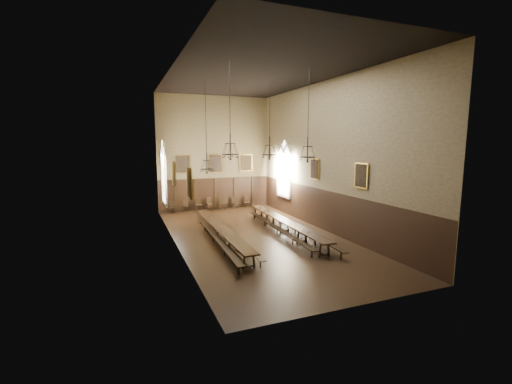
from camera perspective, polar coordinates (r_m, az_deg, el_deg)
floor at (r=19.79m, az=0.03°, el=-7.53°), size 9.00×18.00×0.02m
ceiling at (r=19.38m, az=0.04°, el=19.07°), size 9.00×18.00×0.02m
wall_back at (r=27.63m, az=-6.89°, el=6.41°), size 9.00×0.02×9.00m
wall_front at (r=11.20m, az=17.27°, el=3.36°), size 9.00×0.02×9.00m
wall_left at (r=17.90m, az=-13.57°, el=5.22°), size 0.02×18.00×9.00m
wall_right at (r=21.14m, az=11.54°, el=5.73°), size 0.02×18.00×9.00m
wainscot_panelling at (r=19.49m, az=0.03°, el=-3.96°), size 9.00×18.00×2.50m
table_left at (r=18.98m, az=-5.80°, el=-7.03°), size 0.79×9.90×0.77m
table_right at (r=20.63m, az=4.73°, el=-5.72°), size 1.10×10.28×0.80m
bench_left_outer at (r=18.94m, az=-7.13°, el=-7.33°), size 0.76×10.73×0.48m
bench_left_inner at (r=19.18m, az=-3.63°, el=-7.16°), size 0.89×9.79×0.44m
bench_right_inner at (r=20.29m, az=3.56°, el=-6.33°), size 0.72×9.32×0.42m
bench_right_outer at (r=20.58m, az=6.57°, el=-6.05°), size 0.78×10.61×0.48m
chair_0 at (r=26.92m, az=-13.79°, el=-2.90°), size 0.40×0.40×0.89m
chair_1 at (r=27.17m, az=-11.68°, el=-2.72°), size 0.48×0.48×0.90m
chair_2 at (r=27.32m, az=-9.52°, el=-2.51°), size 0.48×0.48×1.04m
chair_3 at (r=27.53m, az=-7.71°, el=-2.40°), size 0.51×0.51×1.02m
chair_4 at (r=27.73m, az=-5.66°, el=-2.29°), size 0.51×0.51×1.02m
chair_5 at (r=28.10m, az=-3.61°, el=-2.16°), size 0.47×0.47×0.96m
chair_6 at (r=28.42m, az=-1.51°, el=-2.07°), size 0.41×0.41×0.89m
chandelier_back_left at (r=20.58m, az=-8.21°, el=4.87°), size 0.80×0.80×5.34m
chandelier_back_right at (r=21.82m, az=2.28°, el=6.94°), size 0.94×0.94×4.57m
chandelier_front_left at (r=16.04m, az=-4.30°, el=7.35°), size 0.79×0.79×4.32m
chandelier_front_right at (r=17.69m, az=8.59°, el=6.75°), size 0.83×0.83×4.51m
portrait_back_0 at (r=27.00m, az=-12.15°, el=4.54°), size 1.10×0.12×1.40m
portrait_back_1 at (r=27.54m, az=-6.79°, el=4.74°), size 1.10×0.12×1.40m
portrait_back_2 at (r=28.32m, az=-1.68°, el=4.89°), size 1.10×0.12×1.40m
portrait_left_0 at (r=18.97m, az=-13.53°, el=2.96°), size 0.12×1.00×1.30m
portrait_left_1 at (r=14.55m, az=-11.02°, el=1.47°), size 0.12×1.00×1.30m
portrait_right_0 at (r=21.96m, az=9.77°, el=3.77°), size 0.12×1.00×1.30m
portrait_right_1 at (r=18.28m, az=17.10°, el=2.63°), size 0.12×1.00×1.30m
window_right at (r=25.94m, az=4.69°, el=3.89°), size 0.20×2.20×4.60m
window_left at (r=23.43m, az=-15.18°, el=3.15°), size 0.20×2.20×4.60m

